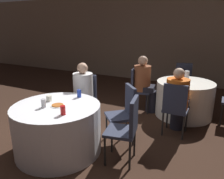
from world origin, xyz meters
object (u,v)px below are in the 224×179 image
object	(u,v)px
chair_near_east	(127,125)
person_orange_shirt	(177,99)
chair_near_northeast	(125,109)
chair_near_north	(86,95)
chair_far_west	(138,86)
chair_far_south	(175,105)
soda_can_red	(63,110)
bottle_far	(187,77)
person_floral_shirt	(145,83)
table_near	(58,128)
pizza_plate_near	(58,105)
chair_far_north	(183,79)
soda_can_blue	(79,94)
person_white_shirt	(82,94)
table_far	(184,99)
soda_can_silver	(44,103)

from	to	relation	value
chair_near_east	person_orange_shirt	world-z (taller)	person_orange_shirt
chair_near_northeast	chair_near_north	bearing A→B (deg)	28.99
chair_far_west	chair_far_south	size ratio (longest dim) A/B	1.00
soda_can_red	bottle_far	world-z (taller)	bottle_far
chair_near_north	chair_far_south	world-z (taller)	same
person_floral_shirt	table_near	bearing A→B (deg)	-24.97
table_near	chair_near_northeast	distance (m)	1.07
person_orange_shirt	person_floral_shirt	bearing A→B (deg)	139.16
chair_near_east	pizza_plate_near	size ratio (longest dim) A/B	4.32
chair_near_east	pizza_plate_near	world-z (taller)	chair_near_east
chair_far_north	person_orange_shirt	xyz separation A→B (m)	(0.21, -1.80, 0.05)
chair_far_north	soda_can_blue	world-z (taller)	chair_far_north
chair_far_north	chair_far_south	world-z (taller)	same
soda_can_red	person_white_shirt	bearing A→B (deg)	113.26
chair_near_east	bottle_far	bearing A→B (deg)	-23.26
table_near	person_floral_shirt	world-z (taller)	person_floral_shirt
table_far	chair_far_north	xyz separation A→B (m)	(-0.20, 0.97, 0.20)
soda_can_silver	soda_can_red	xyz separation A→B (m)	(0.41, -0.08, 0.00)
table_far	pizza_plate_near	xyz separation A→B (m)	(-1.41, -2.24, 0.37)
pizza_plate_near	chair_far_south	bearing A→B (deg)	41.43
chair_near_east	chair_far_north	size ratio (longest dim) A/B	1.00
chair_near_north	chair_far_north	bearing A→B (deg)	-133.80
soda_can_blue	chair_far_north	bearing A→B (deg)	67.14
chair_near_north	chair_far_north	xyz separation A→B (m)	(1.43, 2.17, 0.00)
chair_near_north	chair_far_west	size ratio (longest dim) A/B	1.00
chair_far_north	soda_can_red	world-z (taller)	chair_far_north
chair_far_west	pizza_plate_near	world-z (taller)	chair_far_west
chair_near_northeast	chair_far_south	bearing A→B (deg)	-93.59
person_orange_shirt	soda_can_blue	bearing A→B (deg)	-145.63
table_far	bottle_far	bearing A→B (deg)	-76.57
chair_far_south	bottle_far	world-z (taller)	bottle_far
person_orange_shirt	person_white_shirt	world-z (taller)	person_white_shirt
chair_near_northeast	pizza_plate_near	world-z (taller)	chair_near_northeast
chair_far_west	chair_far_south	bearing A→B (deg)	40.84
person_orange_shirt	person_floral_shirt	xyz separation A→B (m)	(-0.83, 0.71, 0.02)
chair_far_west	person_white_shirt	distance (m)	1.36
chair_near_east	table_far	bearing A→B (deg)	-22.52
chair_near_north	person_floral_shirt	world-z (taller)	person_floral_shirt
bottle_far	table_far	bearing A→B (deg)	103.43
table_near	person_white_shirt	bearing A→B (deg)	100.50
pizza_plate_near	bottle_far	bearing A→B (deg)	56.82
table_near	soda_can_red	distance (m)	0.57
pizza_plate_near	soda_can_blue	xyz separation A→B (m)	(0.05, 0.46, 0.05)
person_orange_shirt	chair_near_east	bearing A→B (deg)	-109.28
person_white_shirt	soda_can_red	xyz separation A→B (m)	(0.47, -1.09, 0.17)
table_far	chair_far_west	size ratio (longest dim) A/B	1.23
soda_can_silver	chair_far_south	bearing A→B (deg)	41.81
chair_far_west	soda_can_blue	bearing A→B (deg)	-21.93
table_far	chair_far_south	xyz separation A→B (m)	(0.01, -0.99, 0.20)
soda_can_blue	bottle_far	world-z (taller)	bottle_far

